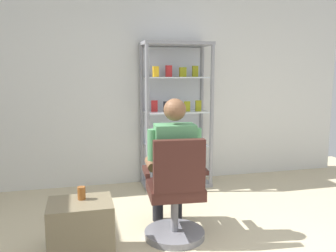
{
  "coord_description": "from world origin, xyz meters",
  "views": [
    {
      "loc": [
        -0.85,
        -1.8,
        1.51
      ],
      "look_at": [
        -0.01,
        1.5,
        1.0
      ],
      "focal_mm": 38.02,
      "sensor_mm": 36.0,
      "label": 1
    }
  ],
  "objects_px": {
    "display_cabinet_main": "(175,114)",
    "tea_glass": "(82,193)",
    "seated_shopkeeper": "(173,160)",
    "office_chair": "(176,198)",
    "storage_crate": "(81,230)"
  },
  "relations": [
    {
      "from": "seated_shopkeeper",
      "to": "tea_glass",
      "type": "height_order",
      "value": "seated_shopkeeper"
    },
    {
      "from": "tea_glass",
      "to": "display_cabinet_main",
      "type": "bearing_deg",
      "value": 53.07
    },
    {
      "from": "seated_shopkeeper",
      "to": "tea_glass",
      "type": "bearing_deg",
      "value": -165.56
    },
    {
      "from": "display_cabinet_main",
      "to": "storage_crate",
      "type": "relative_size",
      "value": 3.68
    },
    {
      "from": "office_chair",
      "to": "tea_glass",
      "type": "relative_size",
      "value": 8.94
    },
    {
      "from": "office_chair",
      "to": "tea_glass",
      "type": "height_order",
      "value": "office_chair"
    },
    {
      "from": "seated_shopkeeper",
      "to": "office_chair",
      "type": "bearing_deg",
      "value": -94.66
    },
    {
      "from": "seated_shopkeeper",
      "to": "storage_crate",
      "type": "xyz_separation_m",
      "value": [
        -0.85,
        -0.27,
        -0.47
      ]
    },
    {
      "from": "display_cabinet_main",
      "to": "tea_glass",
      "type": "height_order",
      "value": "display_cabinet_main"
    },
    {
      "from": "tea_glass",
      "to": "office_chair",
      "type": "bearing_deg",
      "value": 3.62
    },
    {
      "from": "office_chair",
      "to": "storage_crate",
      "type": "relative_size",
      "value": 1.86
    },
    {
      "from": "office_chair",
      "to": "seated_shopkeeper",
      "type": "xyz_separation_m",
      "value": [
        0.01,
        0.16,
        0.32
      ]
    },
    {
      "from": "display_cabinet_main",
      "to": "tea_glass",
      "type": "relative_size",
      "value": 17.69
    },
    {
      "from": "office_chair",
      "to": "seated_shopkeeper",
      "type": "bearing_deg",
      "value": 85.34
    },
    {
      "from": "display_cabinet_main",
      "to": "tea_glass",
      "type": "bearing_deg",
      "value": -126.93
    }
  ]
}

